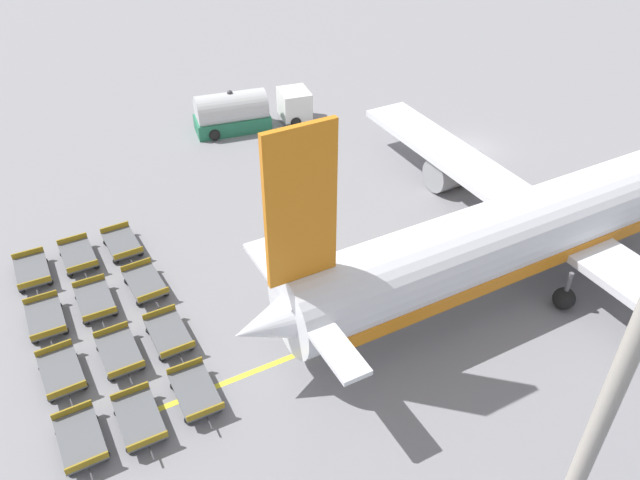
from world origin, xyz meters
name	(u,v)px	position (x,y,z in m)	size (l,w,h in m)	color
ground_plane	(468,148)	(0.00, 0.00, 0.00)	(500.00, 500.00, 0.00)	gray
airplane	(575,214)	(12.70, -5.26, 3.15)	(35.48, 40.69, 12.42)	silver
fuel_tanker_primary	(244,112)	(-12.45, -12.24, 1.37)	(5.03, 9.47, 3.29)	white
baggage_dolly_row_near_col_a	(32,271)	(-2.79, -30.94, 0.48)	(3.78, 2.05, 0.92)	#515459
baggage_dolly_row_near_col_b	(46,319)	(1.48, -31.35, 0.48)	(3.78, 2.04, 0.92)	#515459
baggage_dolly_row_near_col_c	(61,372)	(5.52, -31.72, 0.48)	(3.75, 1.95, 0.92)	#515459
baggage_dolly_row_near_col_d	(81,439)	(9.63, -32.11, 0.48)	(3.76, 1.98, 0.92)	#515459
baggage_dolly_row_mid_a_col_a	(78,256)	(-2.71, -28.42, 0.48)	(3.77, 1.99, 0.92)	#515459
baggage_dolly_row_mid_a_col_b	(95,301)	(1.58, -28.86, 0.48)	(3.78, 2.03, 0.92)	#515459
baggage_dolly_row_mid_a_col_c	(120,353)	(5.85, -29.09, 0.48)	(3.76, 1.98, 0.92)	#515459
baggage_dolly_row_mid_a_col_d	(139,419)	(10.04, -29.73, 0.48)	(3.78, 2.03, 0.92)	#515459
baggage_dolly_row_mid_b_col_a	(122,244)	(-2.43, -25.94, 0.48)	(3.75, 1.95, 0.92)	#515459
baggage_dolly_row_mid_b_col_b	(145,283)	(1.70, -26.16, 0.48)	(3.74, 1.91, 0.92)	#515459
baggage_dolly_row_mid_b_col_c	(169,334)	(6.02, -26.65, 0.48)	(3.76, 1.98, 0.92)	#515459
baggage_dolly_row_mid_b_col_d	(196,392)	(10.05, -27.12, 0.48)	(3.78, 2.04, 0.92)	#515459
stand_guidance_stripe	(435,300)	(11.18, -13.75, 0.00)	(3.56, 31.03, 0.01)	yellow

